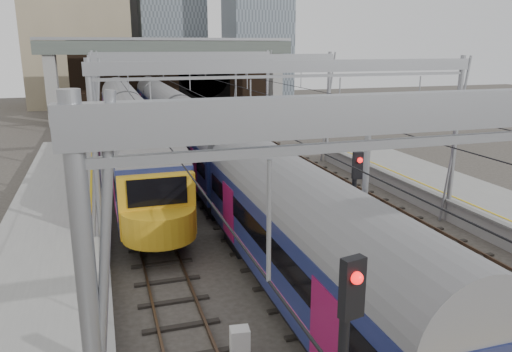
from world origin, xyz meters
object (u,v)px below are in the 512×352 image
object	(u,v)px
train_main	(182,126)
train_second	(128,128)
relay_cabinet	(240,345)
signal_near_centre	(354,205)

from	to	relation	value
train_main	train_second	bearing A→B (deg)	-167.26
train_second	relay_cabinet	distance (m)	25.46
train_main	signal_near_centre	distance (m)	23.41
train_main	relay_cabinet	distance (m)	26.46
train_main	train_second	size ratio (longest dim) A/B	1.80
train_second	signal_near_centre	xyz separation A→B (m)	(6.16, -22.39, 0.48)
train_main	relay_cabinet	xyz separation A→B (m)	(-2.74, -26.24, -1.97)
train_main	signal_near_centre	bearing A→B (deg)	-84.69
train_second	signal_near_centre	size ratio (longest dim) A/B	7.17
train_main	signal_near_centre	xyz separation A→B (m)	(2.16, -23.30, 0.66)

